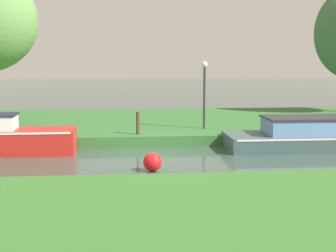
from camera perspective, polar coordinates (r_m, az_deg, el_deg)
ground_plane at (r=17.10m, az=-1.73°, el=-3.56°), size 120.00×120.00×0.00m
riverbank_far at (r=23.97m, az=-2.81°, el=0.21°), size 72.00×10.00×0.40m
lamp_post at (r=20.98m, az=4.08°, el=4.44°), size 0.24×0.24×2.75m
mooring_post_near at (r=19.50m, az=-3.37°, el=0.33°), size 0.14×0.14×0.87m
channel_buoy at (r=15.09m, az=-1.74°, el=-4.02°), size 0.56×0.56×0.56m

